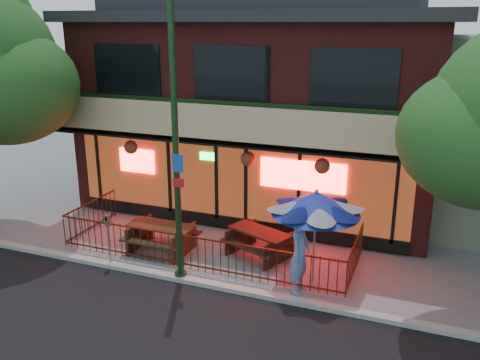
{
  "coord_description": "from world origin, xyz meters",
  "views": [
    {
      "loc": [
        5.76,
        -11.0,
        6.44
      ],
      "look_at": [
        0.74,
        2.0,
        2.11
      ],
      "focal_mm": 38.0,
      "sensor_mm": 36.0,
      "label": 1
    }
  ],
  "objects_px": {
    "parking_meter_near": "(108,232)",
    "patio_umbrella": "(316,203)",
    "picnic_table_left": "(161,234)",
    "picnic_table_right": "(260,239)",
    "street_light": "(176,163)",
    "pedestrian": "(300,254)"
  },
  "relations": [
    {
      "from": "picnic_table_left",
      "to": "picnic_table_right",
      "type": "distance_m",
      "value": 2.88
    },
    {
      "from": "picnic_table_right",
      "to": "patio_umbrella",
      "type": "bearing_deg",
      "value": -27.9
    },
    {
      "from": "patio_umbrella",
      "to": "parking_meter_near",
      "type": "relative_size",
      "value": 1.71
    },
    {
      "from": "parking_meter_near",
      "to": "picnic_table_left",
      "type": "bearing_deg",
      "value": 56.93
    },
    {
      "from": "picnic_table_left",
      "to": "pedestrian",
      "type": "bearing_deg",
      "value": -10.76
    },
    {
      "from": "pedestrian",
      "to": "patio_umbrella",
      "type": "bearing_deg",
      "value": -12.85
    },
    {
      "from": "street_light",
      "to": "parking_meter_near",
      "type": "bearing_deg",
      "value": 179.93
    },
    {
      "from": "parking_meter_near",
      "to": "patio_umbrella",
      "type": "bearing_deg",
      "value": 11.45
    },
    {
      "from": "picnic_table_right",
      "to": "pedestrian",
      "type": "bearing_deg",
      "value": -44.55
    },
    {
      "from": "street_light",
      "to": "parking_meter_near",
      "type": "xyz_separation_m",
      "value": [
        -2.17,
        0.0,
        -2.14
      ]
    },
    {
      "from": "street_light",
      "to": "pedestrian",
      "type": "bearing_deg",
      "value": 9.38
    },
    {
      "from": "patio_umbrella",
      "to": "street_light",
      "type": "bearing_deg",
      "value": -161.31
    },
    {
      "from": "pedestrian",
      "to": "parking_meter_near",
      "type": "height_order",
      "value": "pedestrian"
    },
    {
      "from": "picnic_table_left",
      "to": "picnic_table_right",
      "type": "relative_size",
      "value": 0.88
    },
    {
      "from": "parking_meter_near",
      "to": "street_light",
      "type": "bearing_deg",
      "value": -0.07
    },
    {
      "from": "picnic_table_right",
      "to": "pedestrian",
      "type": "distance_m",
      "value": 2.26
    },
    {
      "from": "street_light",
      "to": "parking_meter_near",
      "type": "height_order",
      "value": "street_light"
    },
    {
      "from": "street_light",
      "to": "pedestrian",
      "type": "xyz_separation_m",
      "value": [
        3.04,
        0.5,
        -2.14
      ]
    },
    {
      "from": "picnic_table_left",
      "to": "parking_meter_near",
      "type": "height_order",
      "value": "parking_meter_near"
    },
    {
      "from": "picnic_table_left",
      "to": "pedestrian",
      "type": "distance_m",
      "value": 4.46
    },
    {
      "from": "pedestrian",
      "to": "parking_meter_near",
      "type": "bearing_deg",
      "value": 102.38
    },
    {
      "from": "street_light",
      "to": "patio_umbrella",
      "type": "relative_size",
      "value": 2.76
    }
  ]
}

